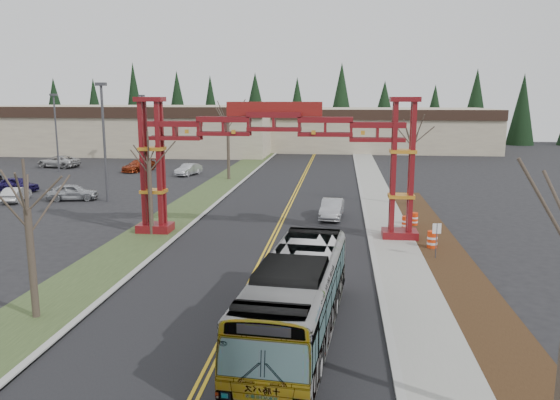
# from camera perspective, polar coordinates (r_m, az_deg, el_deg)

# --- Properties ---
(ground) EXTENTS (200.00, 200.00, 0.00)m
(ground) POSITION_cam_1_polar(r_m,az_deg,el_deg) (18.93, -7.59, -17.34)
(ground) COLOR black
(ground) RESTS_ON ground
(road) EXTENTS (12.00, 110.00, 0.02)m
(road) POSITION_cam_1_polar(r_m,az_deg,el_deg) (42.34, 0.57, -1.40)
(road) COLOR black
(road) RESTS_ON ground
(lane_line_left) EXTENTS (0.12, 100.00, 0.01)m
(lane_line_left) POSITION_cam_1_polar(r_m,az_deg,el_deg) (42.35, 0.40, -1.37)
(lane_line_left) COLOR gold
(lane_line_left) RESTS_ON road
(lane_line_right) EXTENTS (0.12, 100.00, 0.01)m
(lane_line_right) POSITION_cam_1_polar(r_m,az_deg,el_deg) (42.32, 0.73, -1.38)
(lane_line_right) COLOR gold
(lane_line_right) RESTS_ON road
(curb_right) EXTENTS (0.30, 110.00, 0.15)m
(curb_right) POSITION_cam_1_polar(r_m,az_deg,el_deg) (42.16, 8.91, -1.49)
(curb_right) COLOR #A5A5A0
(curb_right) RESTS_ON ground
(sidewalk_right) EXTENTS (2.60, 110.00, 0.14)m
(sidewalk_right) POSITION_cam_1_polar(r_m,az_deg,el_deg) (42.25, 10.88, -1.53)
(sidewalk_right) COLOR gray
(sidewalk_right) RESTS_ON ground
(landscape_strip) EXTENTS (2.60, 50.00, 0.12)m
(landscape_strip) POSITION_cam_1_polar(r_m,az_deg,el_deg) (28.27, 18.48, -8.05)
(landscape_strip) COLOR black
(landscape_strip) RESTS_ON ground
(grass_median) EXTENTS (4.00, 110.00, 0.08)m
(grass_median) POSITION_cam_1_polar(r_m,az_deg,el_deg) (43.86, -9.89, -1.09)
(grass_median) COLOR #314422
(grass_median) RESTS_ON ground
(curb_left) EXTENTS (0.30, 110.00, 0.15)m
(curb_left) POSITION_cam_1_polar(r_m,az_deg,el_deg) (43.37, -7.54, -1.11)
(curb_left) COLOR #A5A5A0
(curb_left) RESTS_ON ground
(gateway_arch) EXTENTS (18.20, 1.60, 8.90)m
(gateway_arch) POSITION_cam_1_polar(r_m,az_deg,el_deg) (34.57, -0.61, 5.89)
(gateway_arch) COLOR #5E0C15
(gateway_arch) RESTS_ON ground
(retail_building_west) EXTENTS (46.00, 22.30, 7.50)m
(retail_building_west) POSITION_cam_1_polar(r_m,az_deg,el_deg) (94.69, -14.88, 7.23)
(retail_building_west) COLOR tan
(retail_building_west) RESTS_ON ground
(retail_building_east) EXTENTS (38.00, 20.30, 7.00)m
(retail_building_east) POSITION_cam_1_polar(r_m,az_deg,el_deg) (96.46, 9.94, 7.34)
(retail_building_east) COLOR tan
(retail_building_east) RESTS_ON ground
(conifer_treeline) EXTENTS (116.10, 5.60, 13.00)m
(conifer_treeline) POSITION_cam_1_polar(r_m,az_deg,el_deg) (108.29, 4.39, 9.38)
(conifer_treeline) COLOR black
(conifer_treeline) RESTS_ON ground
(transit_bus) EXTENTS (3.63, 11.57, 3.17)m
(transit_bus) POSITION_cam_1_polar(r_m,az_deg,el_deg) (20.48, 1.75, -10.15)
(transit_bus) COLOR #B8BAC1
(transit_bus) RESTS_ON ground
(silver_sedan) EXTENTS (1.82, 4.42, 1.42)m
(silver_sedan) POSITION_cam_1_polar(r_m,az_deg,el_deg) (40.71, 5.44, -0.93)
(silver_sedan) COLOR #A5A8AD
(silver_sedan) RESTS_ON ground
(parked_car_near_a) EXTENTS (4.56, 2.61, 1.46)m
(parked_car_near_a) POSITION_cam_1_polar(r_m,az_deg,el_deg) (50.97, -20.86, 0.79)
(parked_car_near_a) COLOR #A6A9AD
(parked_car_near_a) RESTS_ON ground
(parked_car_near_b) EXTENTS (2.08, 4.04, 1.27)m
(parked_car_near_b) POSITION_cam_1_polar(r_m,az_deg,el_deg) (52.31, -25.88, 0.54)
(parked_car_near_b) COLOR silver
(parked_car_near_b) RESTS_ON ground
(parked_car_mid_a) EXTENTS (3.51, 5.29, 1.42)m
(parked_car_mid_a) POSITION_cam_1_polar(r_m,az_deg,el_deg) (68.63, -14.55, 3.51)
(parked_car_mid_a) COLOR maroon
(parked_car_mid_a) RESTS_ON ground
(parked_car_mid_b) EXTENTS (4.34, 2.37, 1.40)m
(parked_car_mid_b) POSITION_cam_1_polar(r_m,az_deg,el_deg) (57.84, -25.76, 1.49)
(parked_car_mid_b) COLOR #201750
(parked_car_mid_b) RESTS_ON ground
(parked_car_far_a) EXTENTS (2.46, 4.27, 1.33)m
(parked_car_far_a) POSITION_cam_1_polar(r_m,az_deg,el_deg) (63.97, -9.55, 3.16)
(parked_car_far_a) COLOR #B2B4BA
(parked_car_far_a) RESTS_ON ground
(parked_car_far_b) EXTENTS (5.94, 3.73, 1.53)m
(parked_car_far_b) POSITION_cam_1_polar(r_m,az_deg,el_deg) (75.71, -22.15, 3.75)
(parked_car_far_b) COLOR #BABABA
(parked_car_far_b) RESTS_ON ground
(bare_tree_median_near) EXTENTS (2.97, 2.97, 6.53)m
(bare_tree_median_near) POSITION_cam_1_polar(r_m,az_deg,el_deg) (23.60, -24.92, -0.88)
(bare_tree_median_near) COLOR #382D26
(bare_tree_median_near) RESTS_ON ground
(bare_tree_median_mid) EXTENTS (2.89, 2.89, 6.76)m
(bare_tree_median_mid) POSITION_cam_1_polar(r_m,az_deg,el_deg) (35.89, -13.56, 3.92)
(bare_tree_median_mid) COLOR #382D26
(bare_tree_median_mid) RESTS_ON ground
(bare_tree_median_far) EXTENTS (3.33, 3.33, 8.29)m
(bare_tree_median_far) POSITION_cam_1_polar(r_m,az_deg,el_deg) (59.55, -5.47, 7.92)
(bare_tree_median_far) COLOR #382D26
(bare_tree_median_far) RESTS_ON ground
(bare_tree_right_far) EXTENTS (3.13, 3.13, 7.32)m
(bare_tree_right_far) POSITION_cam_1_polar(r_m,az_deg,el_deg) (45.82, 13.73, 5.82)
(bare_tree_right_far) COLOR #382D26
(bare_tree_right_far) RESTS_ON ground
(light_pole_near) EXTENTS (0.87, 0.44, 10.09)m
(light_pole_near) POSITION_cam_1_polar(r_m,az_deg,el_deg) (48.70, -17.93, 6.59)
(light_pole_near) COLOR #3F3F44
(light_pole_near) RESTS_ON ground
(light_pole_mid) EXTENTS (0.81, 0.40, 9.30)m
(light_pole_mid) POSITION_cam_1_polar(r_m,az_deg,el_deg) (70.52, -22.38, 7.05)
(light_pole_mid) COLOR #3F3F44
(light_pole_mid) RESTS_ON ground
(light_pole_far) EXTENTS (0.80, 0.40, 9.21)m
(light_pole_far) POSITION_cam_1_polar(r_m,az_deg,el_deg) (76.48, -14.14, 7.70)
(light_pole_far) COLOR #3F3F44
(light_pole_far) RESTS_ON ground
(street_sign) EXTENTS (0.47, 0.09, 2.07)m
(street_sign) POSITION_cam_1_polar(r_m,az_deg,el_deg) (31.20, 16.05, -3.42)
(street_sign) COLOR #3F3F44
(street_sign) RESTS_ON ground
(barrel_south) EXTENTS (0.60, 0.60, 1.11)m
(barrel_south) POSITION_cam_1_polar(r_m,az_deg,el_deg) (33.51, 15.61, -4.09)
(barrel_south) COLOR red
(barrel_south) RESTS_ON ground
(barrel_mid) EXTENTS (0.51, 0.51, 0.94)m
(barrel_mid) POSITION_cam_1_polar(r_m,az_deg,el_deg) (37.98, 12.97, -2.37)
(barrel_mid) COLOR red
(barrel_mid) RESTS_ON ground
(barrel_north) EXTENTS (0.53, 0.53, 0.98)m
(barrel_north) POSITION_cam_1_polar(r_m,az_deg,el_deg) (39.08, 13.83, -2.01)
(barrel_north) COLOR red
(barrel_north) RESTS_ON ground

